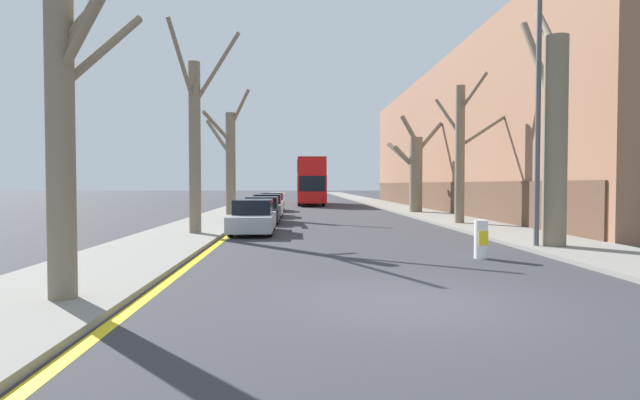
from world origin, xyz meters
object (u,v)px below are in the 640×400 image
street_tree_left_0 (69,110)px  parked_car_3 (273,202)px  street_tree_right_0 (554,130)px  traffic_bollard (481,239)px  street_tree_right_2 (415,170)px  street_tree_left_2 (230,159)px  parked_car_1 (262,211)px  lamp_post (536,83)px  parked_car_0 (253,217)px  parked_car_2 (268,206)px  street_tree_left_1 (195,139)px  double_decker_bus (310,179)px  street_tree_right_1 (461,151)px

street_tree_left_0 → parked_car_3: bearing=86.1°
street_tree_right_0 → parked_car_3: 24.88m
traffic_bollard → parked_car_3: bearing=105.6°
street_tree_right_2 → parked_car_3: (-10.05, 3.52, -2.40)m
street_tree_left_0 → street_tree_left_2: bearing=91.0°
parked_car_1 → lamp_post: size_ratio=0.44×
street_tree_right_2 → traffic_bollard: size_ratio=6.47×
traffic_bollard → lamp_post: bearing=37.3°
parked_car_0 → parked_car_2: (-0.00, 10.61, 0.00)m
street_tree_left_1 → double_decker_bus: bearing=79.7°
street_tree_left_1 → street_tree_left_2: size_ratio=1.02×
street_tree_right_2 → street_tree_right_0: bearing=-90.7°
street_tree_left_1 → parked_car_2: (2.17, 11.57, -3.17)m
street_tree_right_1 → parked_car_2: (-9.93, 7.04, -3.02)m
street_tree_right_1 → double_decker_bus: 25.89m
parked_car_0 → parked_car_3: size_ratio=1.10×
street_tree_right_2 → parked_car_2: bearing=-163.4°
lamp_post → street_tree_right_1: bearing=85.3°
street_tree_right_1 → street_tree_left_1: bearing=-159.5°
street_tree_right_1 → parked_car_1: size_ratio=1.77×
street_tree_left_2 → parked_car_1: (2.39, -5.45, -2.96)m
street_tree_right_1 → parked_car_1: (-9.93, 1.88, -3.04)m
street_tree_left_1 → street_tree_right_1: street_tree_left_1 is taller
street_tree_left_0 → street_tree_right_1: (11.93, 15.81, 0.41)m
street_tree_left_0 → traffic_bollard: bearing=28.8°
parked_car_0 → parked_car_3: (-0.00, 17.12, -0.01)m
double_decker_bus → parked_car_1: bearing=-97.9°
street_tree_left_0 → traffic_bollard: street_tree_left_0 is taller
street_tree_right_2 → lamp_post: lamp_post is taller
street_tree_left_1 → street_tree_right_0: bearing=-20.8°
parked_car_0 → traffic_bollard: 10.08m
double_decker_bus → street_tree_right_0: bearing=-79.0°
street_tree_left_2 → double_decker_bus: street_tree_left_2 is taller
street_tree_right_2 → parked_car_3: 10.92m
street_tree_right_2 → lamp_post: (-0.87, -19.21, 2.09)m
parked_car_0 → parked_car_2: 10.61m
double_decker_bus → traffic_bollard: (3.65, -35.93, -2.00)m
street_tree_right_0 → lamp_post: size_ratio=0.86×
street_tree_left_0 → parked_car_3: street_tree_left_0 is taller
street_tree_left_0 → street_tree_right_0: size_ratio=0.83×
parked_car_3 → lamp_post: size_ratio=0.44×
street_tree_right_2 → parked_car_0: size_ratio=1.51×
parked_car_1 → lamp_post: (9.19, -11.05, 4.50)m
traffic_bollard → parked_car_0: bearing=132.8°
street_tree_right_0 → street_tree_right_1: size_ratio=1.12×
street_tree_left_2 → street_tree_right_1: size_ratio=1.10×
street_tree_left_1 → street_tree_left_2: 11.86m
street_tree_right_2 → lamp_post: bearing=-92.6°
double_decker_bus → parked_car_3: 12.00m
street_tree_right_0 → traffic_bollard: 4.75m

